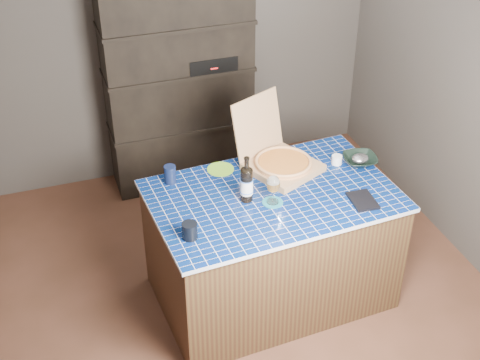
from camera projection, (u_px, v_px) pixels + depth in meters
name	position (u px, v px, depth m)	size (l,w,h in m)	color
room	(238.00, 137.00, 4.15)	(3.50, 3.50, 3.50)	brown
shelving_unit	(179.00, 85.00, 5.55)	(1.20, 0.41, 1.80)	black
kitchen_island	(271.00, 245.00, 4.55)	(1.64, 1.10, 0.86)	#4B381D
pizza_box	(280.00, 161.00, 4.53)	(0.59, 0.64, 0.46)	#A06D52
mead_bottle	(247.00, 183.00, 4.19)	(0.09, 0.09, 0.32)	black
teal_trivet	(273.00, 202.00, 4.23)	(0.13, 0.13, 0.01)	#176C7B
wine_glass	(273.00, 185.00, 4.16)	(0.09, 0.09, 0.20)	white
tumbler	(190.00, 231.00, 3.91)	(0.09, 0.09, 0.10)	black
dvd_case	(363.00, 200.00, 4.24)	(0.15, 0.21, 0.02)	black
bowl	(360.00, 160.00, 4.60)	(0.23, 0.23, 0.06)	black
foil_contents	(360.00, 159.00, 4.60)	(0.12, 0.10, 0.06)	#B7B7C3
white_jar	(337.00, 160.00, 4.60)	(0.07, 0.07, 0.06)	white
navy_cup	(170.00, 174.00, 4.39)	(0.08, 0.08, 0.12)	#0E1633
green_trivet	(221.00, 169.00, 4.55)	(0.18, 0.18, 0.01)	#7AC72A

